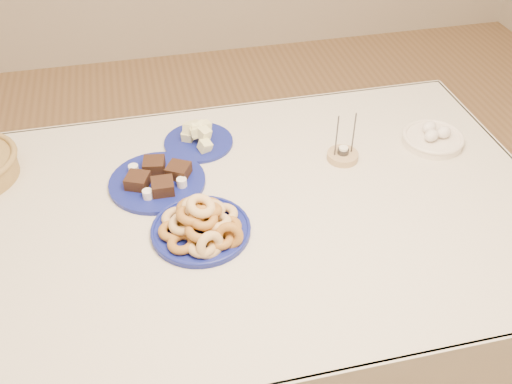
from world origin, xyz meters
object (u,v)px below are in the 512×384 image
at_px(donut_platter, 202,225).
at_px(candle_holder, 343,155).
at_px(melon_plate, 198,137).
at_px(egg_bowl, 433,138).
at_px(dining_table, 252,235).
at_px(brownie_plate, 158,180).

bearing_deg(donut_platter, candle_holder, 25.85).
distance_m(melon_plate, egg_bowl, 0.76).
height_order(donut_platter, egg_bowl, donut_platter).
relative_size(dining_table, donut_platter, 5.18).
distance_m(dining_table, melon_plate, 0.38).
distance_m(brownie_plate, egg_bowl, 0.89).
height_order(candle_holder, egg_bowl, candle_holder).
bearing_deg(brownie_plate, melon_plate, 50.46).
bearing_deg(egg_bowl, donut_platter, -162.56).
bearing_deg(donut_platter, dining_table, 24.77).
xyz_separation_m(melon_plate, egg_bowl, (0.74, -0.17, -0.00)).
bearing_deg(dining_table, egg_bowl, 15.59).
relative_size(dining_table, candle_holder, 10.51).
distance_m(donut_platter, candle_holder, 0.53).
xyz_separation_m(dining_table, candle_holder, (0.33, 0.16, 0.12)).
bearing_deg(candle_holder, dining_table, -153.66).
bearing_deg(donut_platter, egg_bowl, 17.44).
xyz_separation_m(donut_platter, candle_holder, (0.48, 0.23, -0.02)).
relative_size(brownie_plate, candle_holder, 2.31).
relative_size(donut_platter, candle_holder, 2.03).
height_order(dining_table, donut_platter, donut_platter).
bearing_deg(melon_plate, candle_holder, -23.58).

